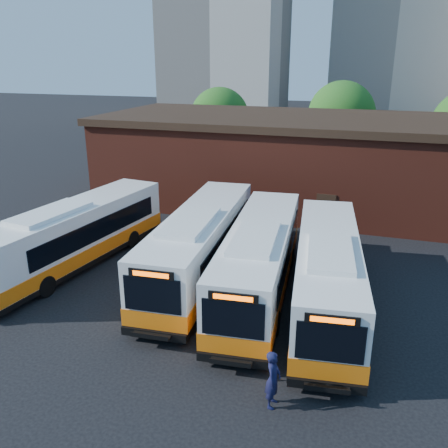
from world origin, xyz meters
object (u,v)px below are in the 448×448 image
(bus_mideast, at_px, (259,262))
(transit_worker, at_px, (273,379))
(bus_midwest, at_px, (200,247))
(bus_west, at_px, (75,237))
(bus_east, at_px, (327,276))

(bus_mideast, height_order, transit_worker, bus_mideast)
(bus_midwest, distance_m, transit_worker, 9.76)
(bus_west, xyz_separation_m, transit_worker, (12.18, -7.43, -0.59))
(bus_west, relative_size, bus_midwest, 0.98)
(bus_midwest, xyz_separation_m, bus_east, (6.30, -1.27, -0.07))
(transit_worker, bearing_deg, bus_midwest, 35.48)
(bus_west, distance_m, transit_worker, 14.28)
(bus_mideast, xyz_separation_m, bus_east, (3.11, -0.47, -0.02))
(bus_mideast, relative_size, bus_east, 1.01)
(bus_mideast, bearing_deg, bus_west, 173.79)
(transit_worker, bearing_deg, bus_east, -5.69)
(transit_worker, bearing_deg, bus_west, 60.09)
(bus_mideast, distance_m, transit_worker, 7.64)
(bus_midwest, xyz_separation_m, transit_worker, (5.45, -8.07, -0.63))
(bus_west, height_order, bus_mideast, bus_west)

